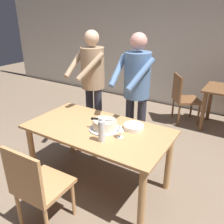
# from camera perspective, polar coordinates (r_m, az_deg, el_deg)

# --- Properties ---
(ground_plane) EXTENTS (14.00, 14.00, 0.00)m
(ground_plane) POSITION_cam_1_polar(r_m,az_deg,el_deg) (3.03, -3.12, -16.63)
(ground_plane) COLOR #7A6651
(back_wall) EXTENTS (10.00, 0.12, 2.70)m
(back_wall) POSITION_cam_1_polar(r_m,az_deg,el_deg) (5.16, 17.15, 15.67)
(back_wall) COLOR beige
(back_wall) RESTS_ON ground_plane
(main_dining_table) EXTENTS (1.60, 0.85, 0.75)m
(main_dining_table) POSITION_cam_1_polar(r_m,az_deg,el_deg) (2.67, -3.42, -6.02)
(main_dining_table) COLOR tan
(main_dining_table) RESTS_ON ground_plane
(cake_on_platter) EXTENTS (0.34, 0.34, 0.11)m
(cake_on_platter) POSITION_cam_1_polar(r_m,az_deg,el_deg) (2.56, -1.78, -3.15)
(cake_on_platter) COLOR silver
(cake_on_platter) RESTS_ON main_dining_table
(cake_knife) EXTENTS (0.26, 0.12, 0.02)m
(cake_knife) POSITION_cam_1_polar(r_m,az_deg,el_deg) (2.55, -3.37, -1.70)
(cake_knife) COLOR silver
(cake_knife) RESTS_ON cake_on_platter
(plate_stack) EXTENTS (0.22, 0.22, 0.05)m
(plate_stack) POSITION_cam_1_polar(r_m,az_deg,el_deg) (2.59, 5.26, -3.57)
(plate_stack) COLOR white
(plate_stack) RESTS_ON main_dining_table
(wine_glass_near) EXTENTS (0.08, 0.08, 0.14)m
(wine_glass_near) POSITION_cam_1_polar(r_m,az_deg,el_deg) (2.38, 2.02, -3.98)
(wine_glass_near) COLOR silver
(wine_glass_near) RESTS_ON main_dining_table
(water_bottle) EXTENTS (0.07, 0.07, 0.25)m
(water_bottle) POSITION_cam_1_polar(r_m,az_deg,el_deg) (2.31, -2.53, -4.53)
(water_bottle) COLOR silver
(water_bottle) RESTS_ON main_dining_table
(person_cutting_cake) EXTENTS (0.46, 0.57, 1.72)m
(person_cutting_cake) POSITION_cam_1_polar(r_m,az_deg,el_deg) (2.93, 5.89, 5.97)
(person_cutting_cake) COLOR #2D2D38
(person_cutting_cake) RESTS_ON ground_plane
(person_standing_beside) EXTENTS (0.46, 0.57, 1.72)m
(person_standing_beside) POSITION_cam_1_polar(r_m,az_deg,el_deg) (3.31, -4.74, 7.99)
(person_standing_beside) COLOR #2D2D38
(person_standing_beside) RESTS_ON ground_plane
(chair_near_side) EXTENTS (0.45, 0.45, 0.90)m
(chair_near_side) POSITION_cam_1_polar(r_m,az_deg,el_deg) (2.33, -17.63, -16.43)
(chair_near_side) COLOR tan
(chair_near_side) RESTS_ON ground_plane
(background_chair_0) EXTENTS (0.61, 0.61, 0.90)m
(background_chair_0) POSITION_cam_1_polar(r_m,az_deg,el_deg) (4.53, 16.78, 3.53)
(background_chair_0) COLOR brown
(background_chair_0) RESTS_ON ground_plane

